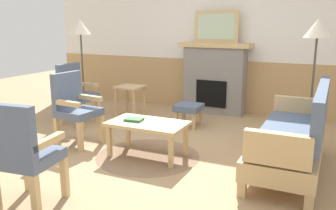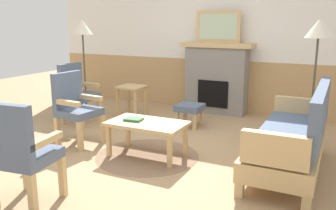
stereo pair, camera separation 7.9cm
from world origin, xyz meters
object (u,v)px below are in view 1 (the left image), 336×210
Objects in this scene: book_on_table at (134,120)px; floor_lamp_by_chairs at (81,33)px; fireplace at (215,77)px; footstool at (189,109)px; couch at (293,137)px; armchair_front_left at (23,151)px; framed_picture at (216,27)px; floor_lamp_by_couch at (317,36)px; armchair_near_fireplace at (75,91)px; coffee_table at (148,126)px; armchair_by_window_left at (75,106)px; side_table at (130,92)px.

book_on_table is 0.13× the size of floor_lamp_by_chairs.
fireplace is 3.25× the size of footstool.
armchair_front_left is at bearing -137.55° from couch.
framed_picture is at bearing 84.35° from armchair_front_left.
fireplace is 2.78m from couch.
floor_lamp_by_couch is (1.93, 1.54, 1.00)m from book_on_table.
book_on_table is 0.22× the size of armchair_near_fireplace.
armchair_front_left is (-0.19, -1.57, 0.08)m from book_on_table.
coffee_table is (-1.67, -0.29, -0.01)m from couch.
floor_lamp_by_couch reaches higher than armchair_by_window_left.
side_table is (0.60, 0.74, -0.10)m from armchair_near_fireplace.
coffee_table is at bearing -90.76° from fireplace.
armchair_front_left is at bearing -64.81° from armchair_by_window_left.
couch is at bearing 42.45° from armchair_front_left.
framed_picture reaches higher than floor_lamp_by_chairs.
book_on_table is 0.22× the size of armchair_by_window_left.
framed_picture is at bearing 150.12° from floor_lamp_by_couch.
floor_lamp_by_chairs reaches higher than side_table.
coffee_table is 1.98m from armchair_near_fireplace.
coffee_table is 1.75× the size of side_table.
floor_lamp_by_couch is at bearing 86.25° from couch.
footstool is at bearing 3.01° from floor_lamp_by_chairs.
coffee_table is 0.98× the size of armchair_by_window_left.
side_table is (-1.16, 0.12, 0.15)m from footstool.
framed_picture reaches higher than armchair_near_fireplace.
framed_picture is at bearing 85.16° from book_on_table.
armchair_near_fireplace is 3.73m from floor_lamp_by_couch.
floor_lamp_by_chairs is at bearing 164.17° from couch.
couch reaches higher than footstool.
coffee_table is 2.40× the size of footstool.
side_table is (-1.20, 1.56, 0.05)m from coffee_table.
couch is 3.51m from armchair_near_fireplace.
side_table is at bearing 122.80° from book_on_table.
couch is at bearing 6.11° from armchair_by_window_left.
armchair_near_fireplace is at bearing 129.15° from armchair_by_window_left.
fireplace reaches higher than armchair_front_left.
armchair_by_window_left is 1.78× the size of side_table.
fireplace is 2.77m from armchair_by_window_left.
fireplace is at bearing 84.35° from armchair_front_left.
armchair_near_fireplace is 1.00× the size of armchair_front_left.
armchair_front_left is 3.87m from floor_lamp_by_couch.
fireplace is 2.53m from coffee_table.
coffee_table is at bearing -24.81° from armchair_near_fireplace.
side_table is at bearing 156.07° from couch.
armchair_front_left is at bearing -95.65° from fireplace.
armchair_by_window_left is at bearing -173.89° from couch.
armchair_by_window_left is (-1.15, -2.52, -0.11)m from fireplace.
side_table is at bearing 179.27° from floor_lamp_by_couch.
floor_lamp_by_couch reaches higher than footstool.
fireplace is 2.14m from floor_lamp_by_couch.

